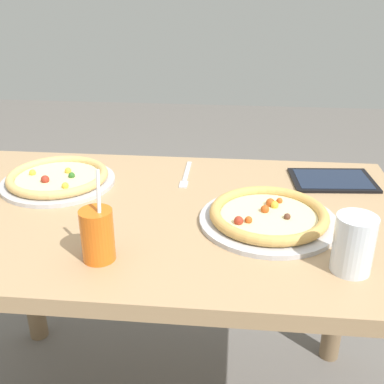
% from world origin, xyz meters
% --- Properties ---
extents(dining_table, '(1.29, 0.78, 0.75)m').
position_xyz_m(dining_table, '(0.00, 0.00, 0.63)').
color(dining_table, tan).
rests_on(dining_table, ground).
extents(pizza_near, '(0.34, 0.34, 0.04)m').
position_xyz_m(pizza_near, '(0.27, -0.04, 0.77)').
color(pizza_near, '#B7B7BC').
rests_on(pizza_near, dining_table).
extents(pizza_far, '(0.33, 0.33, 0.04)m').
position_xyz_m(pizza_far, '(-0.33, 0.14, 0.77)').
color(pizza_far, '#B7B7BC').
rests_on(pizza_far, dining_table).
extents(drink_cup_colored, '(0.07, 0.07, 0.21)m').
position_xyz_m(drink_cup_colored, '(-0.10, -0.24, 0.81)').
color(drink_cup_colored, orange).
rests_on(drink_cup_colored, dining_table).
extents(water_cup_clear, '(0.08, 0.08, 0.13)m').
position_xyz_m(water_cup_clear, '(0.43, -0.23, 0.81)').
color(water_cup_clear, silver).
rests_on(water_cup_clear, dining_table).
extents(fork, '(0.02, 0.20, 0.00)m').
position_xyz_m(fork, '(0.04, 0.23, 0.75)').
color(fork, silver).
rests_on(fork, dining_table).
extents(tablet, '(0.25, 0.19, 0.01)m').
position_xyz_m(tablet, '(0.48, 0.23, 0.75)').
color(tablet, black).
rests_on(tablet, dining_table).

